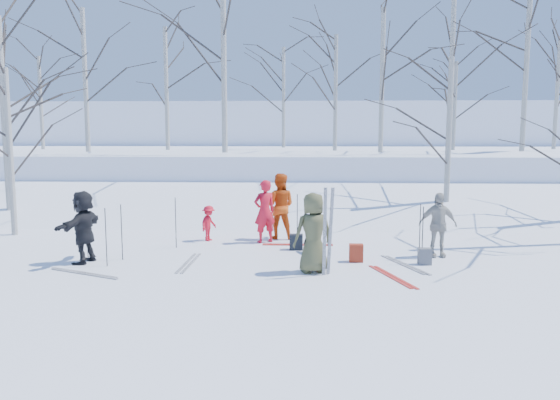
{
  "coord_description": "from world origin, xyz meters",
  "views": [
    {
      "loc": [
        0.65,
        -12.42,
        3.06
      ],
      "look_at": [
        0.0,
        1.5,
        1.3
      ],
      "focal_mm": 35.0,
      "sensor_mm": 36.0,
      "label": 1
    }
  ],
  "objects_px": {
    "skier_red_north": "(265,211)",
    "skier_grey_west": "(83,227)",
    "skier_red_seated": "(209,223)",
    "backpack_red": "(356,253)",
    "backpack_dark": "(296,242)",
    "dog": "(310,244)",
    "backpack_grey": "(425,256)",
    "skier_olive_center": "(313,233)",
    "skier_redor_behind": "(279,206)",
    "skier_cream_east": "(438,225)"
  },
  "relations": [
    {
      "from": "skier_red_seated",
      "to": "skier_grey_west",
      "type": "bearing_deg",
      "value": 160.28
    },
    {
      "from": "backpack_grey",
      "to": "backpack_dark",
      "type": "height_order",
      "value": "backpack_dark"
    },
    {
      "from": "skier_olive_center",
      "to": "skier_grey_west",
      "type": "relative_size",
      "value": 1.03
    },
    {
      "from": "backpack_grey",
      "to": "skier_red_north",
      "type": "bearing_deg",
      "value": 148.68
    },
    {
      "from": "dog",
      "to": "backpack_red",
      "type": "relative_size",
      "value": 1.25
    },
    {
      "from": "backpack_red",
      "to": "skier_red_north",
      "type": "bearing_deg",
      "value": 136.97
    },
    {
      "from": "skier_cream_east",
      "to": "backpack_dark",
      "type": "distance_m",
      "value": 3.57
    },
    {
      "from": "skier_red_seated",
      "to": "backpack_grey",
      "type": "height_order",
      "value": "skier_red_seated"
    },
    {
      "from": "skier_redor_behind",
      "to": "backpack_dark",
      "type": "xyz_separation_m",
      "value": [
        0.51,
        -1.49,
        -0.74
      ]
    },
    {
      "from": "dog",
      "to": "skier_cream_east",
      "type": "bearing_deg",
      "value": 151.31
    },
    {
      "from": "skier_red_seated",
      "to": "backpack_grey",
      "type": "bearing_deg",
      "value": -92.15
    },
    {
      "from": "skier_olive_center",
      "to": "backpack_dark",
      "type": "bearing_deg",
      "value": -99.12
    },
    {
      "from": "skier_redor_behind",
      "to": "skier_cream_east",
      "type": "bearing_deg",
      "value": 157.56
    },
    {
      "from": "dog",
      "to": "backpack_grey",
      "type": "relative_size",
      "value": 1.38
    },
    {
      "from": "skier_olive_center",
      "to": "backpack_grey",
      "type": "bearing_deg",
      "value": 178.39
    },
    {
      "from": "skier_olive_center",
      "to": "backpack_red",
      "type": "height_order",
      "value": "skier_olive_center"
    },
    {
      "from": "skier_redor_behind",
      "to": "backpack_red",
      "type": "height_order",
      "value": "skier_redor_behind"
    },
    {
      "from": "dog",
      "to": "skier_red_north",
      "type": "bearing_deg",
      "value": -70.25
    },
    {
      "from": "skier_red_seated",
      "to": "backpack_red",
      "type": "distance_m",
      "value": 4.55
    },
    {
      "from": "skier_red_north",
      "to": "backpack_dark",
      "type": "distance_m",
      "value": 1.43
    },
    {
      "from": "skier_cream_east",
      "to": "skier_grey_west",
      "type": "relative_size",
      "value": 0.93
    },
    {
      "from": "dog",
      "to": "backpack_dark",
      "type": "distance_m",
      "value": 0.52
    },
    {
      "from": "skier_red_north",
      "to": "backpack_red",
      "type": "height_order",
      "value": "skier_red_north"
    },
    {
      "from": "skier_red_seated",
      "to": "skier_cream_east",
      "type": "distance_m",
      "value": 6.18
    },
    {
      "from": "skier_red_north",
      "to": "skier_grey_west",
      "type": "height_order",
      "value": "skier_red_north"
    },
    {
      "from": "skier_grey_west",
      "to": "dog",
      "type": "bearing_deg",
      "value": 114.63
    },
    {
      "from": "backpack_dark",
      "to": "skier_red_north",
      "type": "bearing_deg",
      "value": 134.71
    },
    {
      "from": "skier_olive_center",
      "to": "skier_grey_west",
      "type": "distance_m",
      "value": 5.37
    },
    {
      "from": "skier_red_north",
      "to": "backpack_red",
      "type": "relative_size",
      "value": 4.13
    },
    {
      "from": "skier_red_seated",
      "to": "backpack_red",
      "type": "bearing_deg",
      "value": -98.16
    },
    {
      "from": "skier_red_north",
      "to": "skier_red_seated",
      "type": "xyz_separation_m",
      "value": [
        -1.58,
        0.15,
        -0.37
      ]
    },
    {
      "from": "skier_cream_east",
      "to": "backpack_red",
      "type": "relative_size",
      "value": 3.78
    },
    {
      "from": "skier_red_seated",
      "to": "skier_redor_behind",
      "type": "bearing_deg",
      "value": -54.77
    },
    {
      "from": "skier_red_seated",
      "to": "skier_grey_west",
      "type": "height_order",
      "value": "skier_grey_west"
    },
    {
      "from": "skier_grey_west",
      "to": "backpack_dark",
      "type": "height_order",
      "value": "skier_grey_west"
    },
    {
      "from": "backpack_dark",
      "to": "skier_redor_behind",
      "type": "bearing_deg",
      "value": 108.8
    },
    {
      "from": "skier_cream_east",
      "to": "backpack_grey",
      "type": "distance_m",
      "value": 1.13
    },
    {
      "from": "skier_olive_center",
      "to": "backpack_dark",
      "type": "distance_m",
      "value": 2.42
    },
    {
      "from": "skier_red_north",
      "to": "skier_cream_east",
      "type": "xyz_separation_m",
      "value": [
        4.36,
        -1.54,
        -0.07
      ]
    },
    {
      "from": "skier_redor_behind",
      "to": "backpack_red",
      "type": "relative_size",
      "value": 4.46
    },
    {
      "from": "skier_olive_center",
      "to": "skier_red_seated",
      "type": "xyz_separation_m",
      "value": [
        -2.88,
        3.33,
        -0.38
      ]
    },
    {
      "from": "skier_red_north",
      "to": "backpack_grey",
      "type": "distance_m",
      "value": 4.6
    },
    {
      "from": "skier_cream_east",
      "to": "skier_olive_center",
      "type": "bearing_deg",
      "value": -153.82
    },
    {
      "from": "dog",
      "to": "backpack_grey",
      "type": "xyz_separation_m",
      "value": [
        2.65,
        -1.08,
        -0.03
      ]
    },
    {
      "from": "skier_redor_behind",
      "to": "backpack_grey",
      "type": "xyz_separation_m",
      "value": [
        3.5,
        -2.95,
        -0.75
      ]
    },
    {
      "from": "skier_cream_east",
      "to": "backpack_red",
      "type": "xyz_separation_m",
      "value": [
        -2.03,
        -0.63,
        -0.58
      ]
    },
    {
      "from": "skier_olive_center",
      "to": "skier_redor_behind",
      "type": "height_order",
      "value": "skier_redor_behind"
    },
    {
      "from": "skier_olive_center",
      "to": "dog",
      "type": "height_order",
      "value": "skier_olive_center"
    },
    {
      "from": "skier_olive_center",
      "to": "skier_grey_west",
      "type": "bearing_deg",
      "value": -25.82
    },
    {
      "from": "skier_redor_behind",
      "to": "backpack_dark",
      "type": "height_order",
      "value": "skier_redor_behind"
    }
  ]
}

